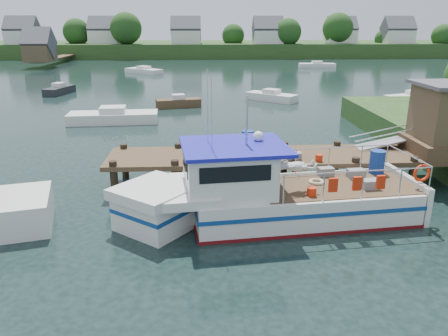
{
  "coord_description": "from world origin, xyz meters",
  "views": [
    {
      "loc": [
        -1.84,
        -18.31,
        6.88
      ],
      "look_at": [
        -1.0,
        -1.5,
        1.3
      ],
      "focal_mm": 35.0,
      "sensor_mm": 36.0,
      "label": 1
    }
  ],
  "objects_px": {
    "lobster_boat": "(266,195)",
    "moored_c": "(418,97)",
    "moored_rowboat": "(178,102)",
    "moored_b": "(271,96)",
    "moored_far": "(317,65)",
    "moored_e": "(59,90)",
    "moored_d": "(144,71)",
    "dock": "(392,134)",
    "moored_a": "(113,117)"
  },
  "relations": [
    {
      "from": "moored_rowboat",
      "to": "moored_c",
      "type": "relative_size",
      "value": 0.59
    },
    {
      "from": "moored_c",
      "to": "moored_d",
      "type": "relative_size",
      "value": 1.14
    },
    {
      "from": "dock",
      "to": "moored_rowboat",
      "type": "height_order",
      "value": "dock"
    },
    {
      "from": "moored_far",
      "to": "moored_c",
      "type": "xyz_separation_m",
      "value": [
        0.9,
        -33.54,
        0.01
      ]
    },
    {
      "from": "moored_a",
      "to": "moored_e",
      "type": "bearing_deg",
      "value": 136.24
    },
    {
      "from": "lobster_boat",
      "to": "moored_c",
      "type": "xyz_separation_m",
      "value": [
        17.73,
        24.87,
        -0.62
      ]
    },
    {
      "from": "moored_a",
      "to": "moored_d",
      "type": "xyz_separation_m",
      "value": [
        -1.95,
        33.54,
        -0.06
      ]
    },
    {
      "from": "moored_a",
      "to": "moored_c",
      "type": "height_order",
      "value": "moored_a"
    },
    {
      "from": "dock",
      "to": "lobster_boat",
      "type": "distance_m",
      "value": 7.25
    },
    {
      "from": "moored_far",
      "to": "moored_c",
      "type": "height_order",
      "value": "moored_c"
    },
    {
      "from": "moored_b",
      "to": "moored_d",
      "type": "xyz_separation_m",
      "value": [
        -14.93,
        24.64,
        -0.02
      ]
    },
    {
      "from": "dock",
      "to": "moored_rowboat",
      "type": "relative_size",
      "value": 4.17
    },
    {
      "from": "moored_far",
      "to": "moored_d",
      "type": "xyz_separation_m",
      "value": [
        -27.54,
        -7.79,
        0.01
      ]
    },
    {
      "from": "moored_far",
      "to": "moored_c",
      "type": "distance_m",
      "value": 33.55
    },
    {
      "from": "dock",
      "to": "moored_e",
      "type": "relative_size",
      "value": 3.82
    },
    {
      "from": "moored_a",
      "to": "moored_c",
      "type": "xyz_separation_m",
      "value": [
        26.49,
        7.78,
        -0.06
      ]
    },
    {
      "from": "moored_far",
      "to": "lobster_boat",
      "type": "bearing_deg",
      "value": -116.21
    },
    {
      "from": "moored_rowboat",
      "to": "moored_d",
      "type": "distance_m",
      "value": 28.24
    },
    {
      "from": "dock",
      "to": "moored_c",
      "type": "xyz_separation_m",
      "value": [
        11.64,
        21.15,
        -1.87
      ]
    },
    {
      "from": "moored_far",
      "to": "moored_e",
      "type": "xyz_separation_m",
      "value": [
        -33.71,
        -27.27,
        0.05
      ]
    },
    {
      "from": "moored_a",
      "to": "moored_b",
      "type": "distance_m",
      "value": 15.73
    },
    {
      "from": "dock",
      "to": "moored_b",
      "type": "distance_m",
      "value": 22.42
    },
    {
      "from": "moored_rowboat",
      "to": "lobster_boat",
      "type": "bearing_deg",
      "value": -61.67
    },
    {
      "from": "moored_e",
      "to": "moored_c",
      "type": "bearing_deg",
      "value": -6.94
    },
    {
      "from": "dock",
      "to": "moored_c",
      "type": "bearing_deg",
      "value": 61.17
    },
    {
      "from": "lobster_boat",
      "to": "moored_rowboat",
      "type": "distance_m",
      "value": 23.52
    },
    {
      "from": "moored_b",
      "to": "lobster_boat",
      "type": "bearing_deg",
      "value": -93.27
    },
    {
      "from": "moored_rowboat",
      "to": "moored_far",
      "type": "relative_size",
      "value": 0.66
    },
    {
      "from": "moored_far",
      "to": "moored_a",
      "type": "height_order",
      "value": "moored_a"
    },
    {
      "from": "dock",
      "to": "moored_far",
      "type": "relative_size",
      "value": 2.75
    },
    {
      "from": "moored_rowboat",
      "to": "moored_b",
      "type": "xyz_separation_m",
      "value": [
        8.54,
        2.87,
        -0.01
      ]
    },
    {
      "from": "dock",
      "to": "moored_b",
      "type": "bearing_deg",
      "value": 94.81
    },
    {
      "from": "lobster_boat",
      "to": "moored_c",
      "type": "distance_m",
      "value": 30.55
    },
    {
      "from": "moored_rowboat",
      "to": "moored_e",
      "type": "xyz_separation_m",
      "value": [
        -12.56,
        8.03,
        0.01
      ]
    },
    {
      "from": "lobster_boat",
      "to": "moored_e",
      "type": "height_order",
      "value": "lobster_boat"
    },
    {
      "from": "moored_d",
      "to": "moored_e",
      "type": "xyz_separation_m",
      "value": [
        -6.17,
        -19.48,
        0.04
      ]
    },
    {
      "from": "dock",
      "to": "moored_a",
      "type": "relative_size",
      "value": 2.55
    },
    {
      "from": "moored_a",
      "to": "moored_e",
      "type": "relative_size",
      "value": 1.5
    },
    {
      "from": "moored_rowboat",
      "to": "moored_far",
      "type": "xyz_separation_m",
      "value": [
        21.16,
        35.3,
        -0.04
      ]
    },
    {
      "from": "dock",
      "to": "moored_e",
      "type": "distance_m",
      "value": 35.82
    },
    {
      "from": "lobster_boat",
      "to": "moored_e",
      "type": "bearing_deg",
      "value": 112.01
    },
    {
      "from": "dock",
      "to": "moored_c",
      "type": "relative_size",
      "value": 2.45
    },
    {
      "from": "dock",
      "to": "moored_a",
      "type": "bearing_deg",
      "value": 137.99
    },
    {
      "from": "moored_e",
      "to": "moored_b",
      "type": "bearing_deg",
      "value": -10.4
    },
    {
      "from": "moored_c",
      "to": "moored_d",
      "type": "bearing_deg",
      "value": 127.43
    },
    {
      "from": "moored_far",
      "to": "moored_a",
      "type": "xyz_separation_m",
      "value": [
        -25.59,
        -41.32,
        0.06
      ]
    },
    {
      "from": "moored_b",
      "to": "moored_rowboat",
      "type": "bearing_deg",
      "value": -155.45
    },
    {
      "from": "moored_rowboat",
      "to": "moored_b",
      "type": "bearing_deg",
      "value": 36.33
    },
    {
      "from": "moored_far",
      "to": "moored_d",
      "type": "distance_m",
      "value": 28.62
    },
    {
      "from": "lobster_boat",
      "to": "dock",
      "type": "bearing_deg",
      "value": 24.95
    }
  ]
}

